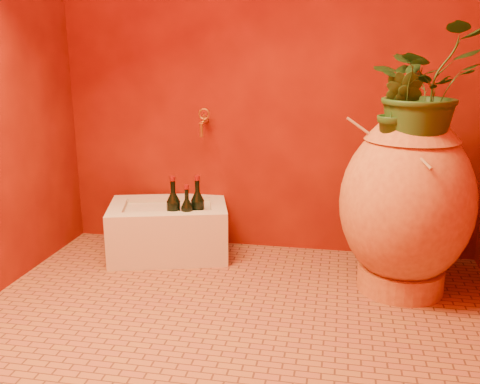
% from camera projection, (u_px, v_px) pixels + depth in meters
% --- Properties ---
extents(floor, '(2.50, 2.50, 0.00)m').
position_uv_depth(floor, '(234.00, 322.00, 2.45)').
color(floor, brown).
rests_on(floor, ground).
extents(wall_back, '(2.50, 0.02, 2.50)m').
position_uv_depth(wall_back, '(268.00, 42.00, 3.07)').
color(wall_back, '#570C05').
rests_on(wall_back, ground).
extents(amphora, '(0.86, 0.86, 0.95)m').
position_uv_depth(amphora, '(406.00, 202.00, 2.67)').
color(amphora, '#BE7535').
rests_on(amphora, floor).
extents(stone_basin, '(0.79, 0.65, 0.32)m').
position_uv_depth(stone_basin, '(169.00, 230.00, 3.21)').
color(stone_basin, '#BEB29D').
rests_on(stone_basin, floor).
extents(wine_bottle_a, '(0.08, 0.08, 0.34)m').
position_uv_depth(wine_bottle_a, '(174.00, 213.00, 3.07)').
color(wine_bottle_a, black).
rests_on(wine_bottle_a, stone_basin).
extents(wine_bottle_b, '(0.07, 0.07, 0.29)m').
position_uv_depth(wine_bottle_b, '(187.00, 217.00, 3.06)').
color(wine_bottle_b, black).
rests_on(wine_bottle_b, stone_basin).
extents(wine_bottle_c, '(0.08, 0.08, 0.33)m').
position_uv_depth(wine_bottle_c, '(198.00, 212.00, 3.10)').
color(wine_bottle_c, black).
rests_on(wine_bottle_c, stone_basin).
extents(wall_tap, '(0.07, 0.15, 0.16)m').
position_uv_depth(wall_tap, '(204.00, 121.00, 3.18)').
color(wall_tap, '#B58E29').
rests_on(wall_tap, wall_back).
extents(plant_main, '(0.69, 0.67, 0.59)m').
position_uv_depth(plant_main, '(423.00, 88.00, 2.49)').
color(plant_main, '#204318').
rests_on(plant_main, amphora).
extents(plant_side, '(0.26, 0.25, 0.37)m').
position_uv_depth(plant_side, '(399.00, 111.00, 2.47)').
color(plant_side, '#204318').
rests_on(plant_side, amphora).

